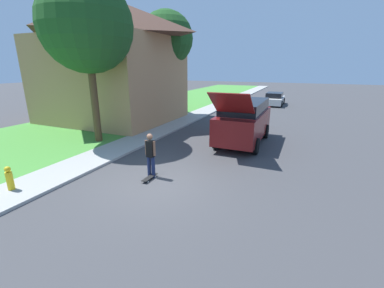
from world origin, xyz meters
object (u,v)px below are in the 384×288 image
at_px(suv_parked, 244,120).
at_px(car_down_street, 274,99).
at_px(lawn_tree_near, 86,26).
at_px(lawn_tree_far, 166,39).
at_px(skateboarder, 151,154).
at_px(fire_hydrant, 9,179).
at_px(skateboard, 150,177).

distance_m(suv_parked, car_down_street, 14.81).
bearing_deg(suv_parked, lawn_tree_near, -157.18).
bearing_deg(lawn_tree_far, skateboarder, -64.16).
bearing_deg(skateboarder, lawn_tree_near, 151.65).
bearing_deg(suv_parked, fire_hydrant, -122.86).
xyz_separation_m(lawn_tree_near, skateboarder, (4.92, -2.65, -4.69)).
height_order(lawn_tree_far, fire_hydrant, lawn_tree_far).
xyz_separation_m(lawn_tree_far, fire_hydrant, (1.57, -13.02, -5.23)).
bearing_deg(fire_hydrant, skateboard, 36.61).
xyz_separation_m(car_down_street, fire_hydrant, (-5.17, -23.15, -0.13)).
bearing_deg(car_down_street, suv_parked, -89.14).
distance_m(car_down_street, skateboard, 20.66).
relative_size(lawn_tree_near, car_down_street, 1.86).
height_order(skateboard, fire_hydrant, fire_hydrant).
bearing_deg(skateboarder, lawn_tree_far, 115.84).
distance_m(suv_parked, skateboarder, 5.93).
relative_size(car_down_street, fire_hydrant, 5.35).
bearing_deg(lawn_tree_near, lawn_tree_far, 90.31).
relative_size(car_down_street, skateboard, 5.33).
distance_m(lawn_tree_far, car_down_street, 13.19).
height_order(lawn_tree_near, suv_parked, lawn_tree_near).
relative_size(suv_parked, fire_hydrant, 7.23).
bearing_deg(lawn_tree_near, car_down_street, 69.27).
relative_size(lawn_tree_near, skateboard, 9.92).
relative_size(lawn_tree_far, skateboard, 9.81).
distance_m(car_down_street, skateboarder, 20.44).
distance_m(lawn_tree_near, suv_parked, 8.70).
height_order(car_down_street, fire_hydrant, car_down_street).
distance_m(lawn_tree_near, skateboarder, 7.30).
distance_m(lawn_tree_near, skateboard, 7.95).
distance_m(lawn_tree_near, lawn_tree_far, 7.59).
bearing_deg(lawn_tree_far, fire_hydrant, -83.13).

